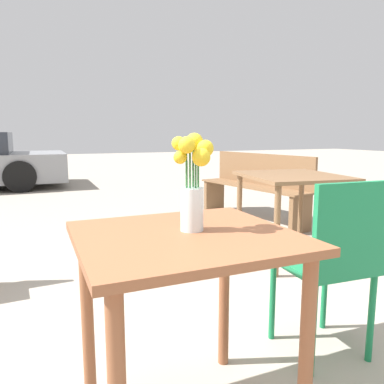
% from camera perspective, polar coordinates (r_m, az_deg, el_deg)
% --- Properties ---
extents(table_front, '(0.75, 0.70, 0.76)m').
position_cam_1_polar(table_front, '(1.38, -0.98, -11.69)').
color(table_front, brown).
rests_on(table_front, ground_plane).
extents(flower_vase, '(0.15, 0.14, 0.35)m').
position_cam_1_polar(flower_vase, '(1.34, 0.12, 1.07)').
color(flower_vase, silver).
rests_on(flower_vase, table_front).
extents(cafe_chair, '(0.42, 0.42, 0.90)m').
position_cam_1_polar(cafe_chair, '(1.94, 20.74, -9.26)').
color(cafe_chair, '#197A47').
rests_on(cafe_chair, ground_plane).
extents(bench_middle, '(0.67, 1.75, 0.85)m').
position_cam_1_polar(bench_middle, '(4.91, 9.76, 1.27)').
color(bench_middle, brown).
rests_on(bench_middle, ground_plane).
extents(table_back, '(0.91, 0.99, 0.75)m').
position_cam_1_polar(table_back, '(3.39, 14.94, 0.73)').
color(table_back, brown).
rests_on(table_back, ground_plane).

